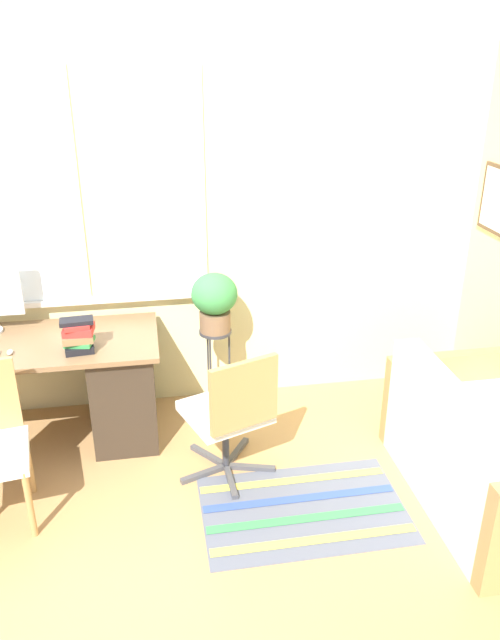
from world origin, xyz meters
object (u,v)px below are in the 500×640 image
at_px(couch_loveseat, 488,458).
at_px(plant_stand, 216,343).
at_px(potted_plant, 215,299).
at_px(office_chair_swivel, 231,413).
at_px(book_stack, 78,335).
at_px(mouse, 10,352).

bearing_deg(couch_loveseat, plant_stand, 49.99).
relative_size(plant_stand, potted_plant, 1.59).
xyz_separation_m(office_chair_swivel, couch_loveseat, (1.41, -0.45, -0.17)).
bearing_deg(couch_loveseat, potted_plant, 49.99).
bearing_deg(book_stack, couch_loveseat, -21.12).
height_order(book_stack, couch_loveseat, book_stack).
relative_size(mouse, potted_plant, 0.14).
bearing_deg(plant_stand, office_chair_swivel, -90.11).
bearing_deg(potted_plant, plant_stand, -45.00).
bearing_deg(plant_stand, book_stack, -160.57).
distance_m(mouse, couch_loveseat, 2.86).
bearing_deg(potted_plant, mouse, -166.93).
xyz_separation_m(mouse, book_stack, (0.41, -0.01, 0.08)).
distance_m(office_chair_swivel, plant_stand, 0.74).
distance_m(office_chair_swivel, couch_loveseat, 1.49).
xyz_separation_m(mouse, couch_loveseat, (2.68, -0.89, -0.46)).
relative_size(book_stack, couch_loveseat, 0.15).
bearing_deg(office_chair_swivel, couch_loveseat, 141.73).
distance_m(couch_loveseat, plant_stand, 1.86).
bearing_deg(office_chair_swivel, potted_plant, -110.53).
height_order(office_chair_swivel, plant_stand, office_chair_swivel).
relative_size(book_stack, potted_plant, 0.51).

